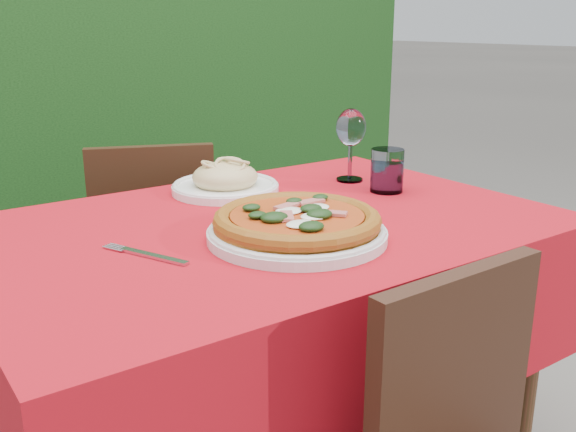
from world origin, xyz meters
TOP-DOWN VIEW (x-y plane):
  - hedge at (0.00, 1.55)m, footprint 3.20×0.55m
  - dining_table at (0.00, 0.00)m, footprint 1.26×0.86m
  - chair_far at (0.02, 0.69)m, footprint 0.49×0.49m
  - pizza_plate at (-0.02, -0.14)m, footprint 0.39×0.39m
  - pasta_plate at (0.05, 0.27)m, footprint 0.28×0.28m
  - water_glass at (0.40, 0.04)m, footprint 0.09×0.09m
  - wine_glass at (0.39, 0.18)m, footprint 0.08×0.08m
  - fork at (-0.30, -0.07)m, footprint 0.11×0.21m

SIDE VIEW (x-z plane):
  - chair_far at x=0.02m, z-range 0.06..0.89m
  - dining_table at x=0.00m, z-range 0.22..0.97m
  - fork at x=-0.30m, z-range 0.75..0.75m
  - pasta_plate at x=0.05m, z-range 0.74..0.82m
  - pizza_plate at x=-0.02m, z-range 0.75..0.81m
  - water_glass at x=0.40m, z-range 0.74..0.85m
  - wine_glass at x=0.39m, z-range 0.79..0.99m
  - hedge at x=0.00m, z-range 0.03..1.81m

